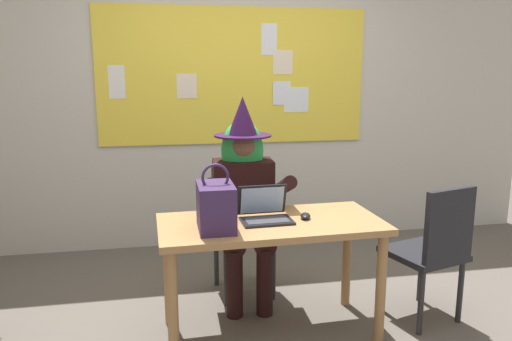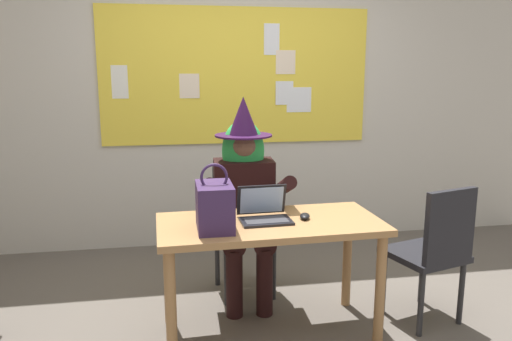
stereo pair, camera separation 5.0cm
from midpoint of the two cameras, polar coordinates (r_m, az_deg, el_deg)
name	(u,v)px [view 2 (the right image)]	position (r m, az deg, el deg)	size (l,w,h in m)	color
ground_plane	(277,336)	(3.20, 2.91, -18.61)	(24.00, 24.00, 0.00)	#5B544C
wall_back_bulletin	(236,101)	(4.53, -1.99, 8.01)	(5.86, 1.92, 2.62)	beige
desk_main	(270,237)	(2.98, 2.12, -7.75)	(1.35, 0.67, 0.72)	#A37547
chair_at_desk	(242,221)	(3.63, -1.27, -5.91)	(0.46, 0.46, 0.91)	black
person_costumed	(245,188)	(3.44, -0.92, -2.03)	(0.61, 0.68, 1.43)	black
laptop	(264,213)	(2.95, 1.45, -4.89)	(0.31, 0.26, 0.20)	black
computer_mouse	(305,216)	(3.00, 6.16, -5.28)	(0.06, 0.10, 0.03)	black
handbag	(215,206)	(2.77, -4.29, -4.12)	(0.20, 0.30, 0.38)	#38234C
chair_extra_corner	(434,248)	(3.32, 20.33, -8.38)	(0.52, 0.52, 0.91)	black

